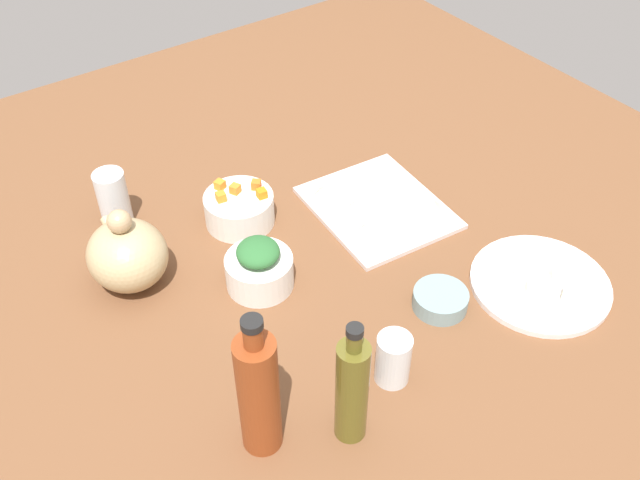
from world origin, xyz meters
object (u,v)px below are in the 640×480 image
at_px(plate_tofu, 540,284).
at_px(drinking_glass_1, 113,199).
at_px(cutting_board, 378,208).
at_px(bowl_greens, 260,272).
at_px(teapot, 127,254).
at_px(bottle_1, 258,393).
at_px(bottle_0, 352,390).
at_px(drinking_glass_0, 393,359).
at_px(bowl_carrots, 239,209).
at_px(bowl_small_side, 440,300).

distance_m(plate_tofu, drinking_glass_1, 0.84).
height_order(cutting_board, bowl_greens, bowl_greens).
relative_size(teapot, bottle_1, 0.63).
relative_size(cutting_board, bottle_1, 1.06).
relative_size(bottle_0, drinking_glass_0, 2.55).
xyz_separation_m(bottle_0, drinking_glass_1, (0.67, 0.09, -0.04)).
relative_size(bowl_greens, drinking_glass_1, 1.04).
bearing_deg(plate_tofu, bowl_carrots, 36.70).
distance_m(teapot, drinking_glass_0, 0.52).
relative_size(cutting_board, bowl_small_side, 2.90).
xyz_separation_m(cutting_board, bowl_carrots, (0.13, 0.25, 0.03)).
relative_size(bottle_0, drinking_glass_1, 1.98).
bearing_deg(bottle_0, plate_tofu, -84.79).
relative_size(bowl_greens, bowl_carrots, 0.89).
xyz_separation_m(bottle_0, bottle_1, (0.06, 0.12, 0.01)).
xyz_separation_m(bowl_small_side, bottle_0, (-0.11, 0.29, 0.09)).
height_order(bottle_0, drinking_glass_1, bottle_0).
relative_size(bottle_0, bottle_1, 0.88).
height_order(bowl_small_side, teapot, teapot).
height_order(cutting_board, bowl_carrots, bowl_carrots).
distance_m(cutting_board, teapot, 0.52).
relative_size(teapot, bottle_0, 0.71).
xyz_separation_m(plate_tofu, bottle_0, (-0.04, 0.47, 0.10)).
bearing_deg(teapot, bowl_carrots, -83.45).
height_order(cutting_board, bottle_0, bottle_0).
height_order(teapot, drinking_glass_0, teapot).
distance_m(bowl_carrots, drinking_glass_1, 0.25).
bearing_deg(teapot, drinking_glass_0, -151.06).
height_order(cutting_board, drinking_glass_1, drinking_glass_1).
height_order(plate_tofu, bottle_1, bottle_1).
bearing_deg(bowl_carrots, drinking_glass_0, -179.87).
bearing_deg(bowl_carrots, teapot, 96.55).
height_order(cutting_board, teapot, teapot).
bearing_deg(plate_tofu, drinking_glass_0, 90.27).
bearing_deg(bowl_carrots, bottle_1, 153.14).
height_order(drinking_glass_0, drinking_glass_1, drinking_glass_1).
bearing_deg(bowl_greens, teapot, 51.85).
distance_m(cutting_board, bottle_0, 0.54).
relative_size(cutting_board, drinking_glass_0, 3.07).
bearing_deg(cutting_board, bowl_carrots, 62.29).
bearing_deg(bowl_carrots, bottle_0, 167.58).
bearing_deg(cutting_board, drinking_glass_1, 58.89).
bearing_deg(drinking_glass_0, cutting_board, -35.75).
relative_size(bottle_1, drinking_glass_1, 2.25).
bearing_deg(drinking_glass_0, bowl_carrots, 0.13).
distance_m(cutting_board, bottle_1, 0.60).
height_order(bowl_small_side, drinking_glass_1, drinking_glass_1).
bearing_deg(drinking_glass_0, bottle_1, 84.62).
distance_m(bowl_greens, bowl_carrots, 0.19).
relative_size(bottle_1, drinking_glass_0, 2.90).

